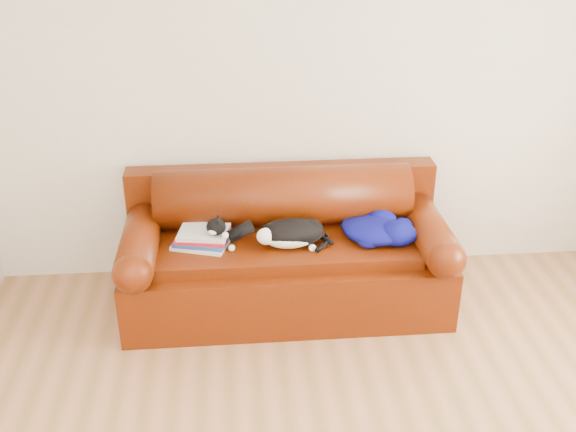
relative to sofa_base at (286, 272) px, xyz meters
name	(u,v)px	position (x,y,z in m)	size (l,w,h in m)	color
room_shell	(412,149)	(0.36, -1.48, 1.43)	(4.52, 4.02, 2.61)	beige
sofa_base	(286,272)	(0.00, 0.00, 0.00)	(2.10, 0.90, 0.50)	#350E02
sofa_back	(283,215)	(0.00, 0.24, 0.30)	(2.10, 1.01, 0.88)	#350E02
book_stack	(203,238)	(-0.54, -0.04, 0.31)	(0.40, 0.35, 0.10)	beige
cat	(290,234)	(0.02, -0.11, 0.35)	(0.61, 0.27, 0.22)	black
blanket	(377,229)	(0.59, -0.05, 0.33)	(0.50, 0.47, 0.15)	#020B41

